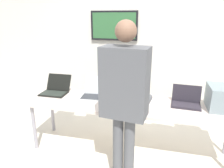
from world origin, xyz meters
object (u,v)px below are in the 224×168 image
laptop_station_0 (56,89)px  person (125,94)px  laptop_station_1 (95,92)px  workbench (130,107)px  laptop_station_3 (186,101)px  laptop_station_2 (137,96)px

laptop_station_0 → person: 1.42m
laptop_station_0 → laptop_station_1: laptop_station_1 is taller
workbench → laptop_station_3: size_ratio=7.50×
laptop_station_2 → laptop_station_3: laptop_station_2 is taller
laptop_station_0 → laptop_station_2: (1.20, -0.00, 0.00)m
laptop_station_0 → person: size_ratio=0.21×
laptop_station_0 → workbench: bearing=-6.6°
laptop_station_1 → laptop_station_2: laptop_station_2 is taller
person → laptop_station_2: bearing=87.5°
laptop_station_3 → person: 1.04m
laptop_station_0 → laptop_station_2: bearing=-0.2°
laptop_station_2 → person: size_ratio=0.18×
laptop_station_0 → person: bearing=-32.8°
laptop_station_1 → person: person is taller
laptop_station_0 → laptop_station_1: (0.61, 0.01, 0.00)m
laptop_station_0 → laptop_station_3: 1.83m
workbench → laptop_station_2: 0.18m
workbench → laptop_station_2: (0.07, 0.13, 0.11)m
laptop_station_3 → workbench: bearing=-170.4°
laptop_station_3 → person: size_ratio=0.21×
laptop_station_2 → laptop_station_3: 0.63m
laptop_station_2 → laptop_station_0: bearing=179.8°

